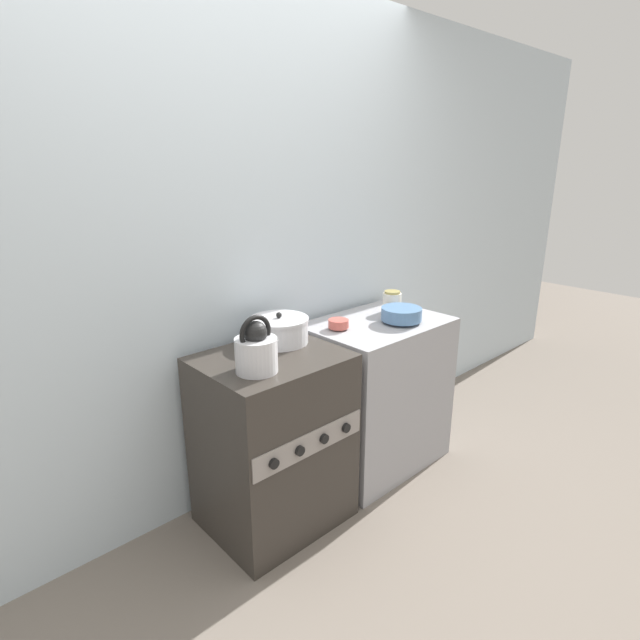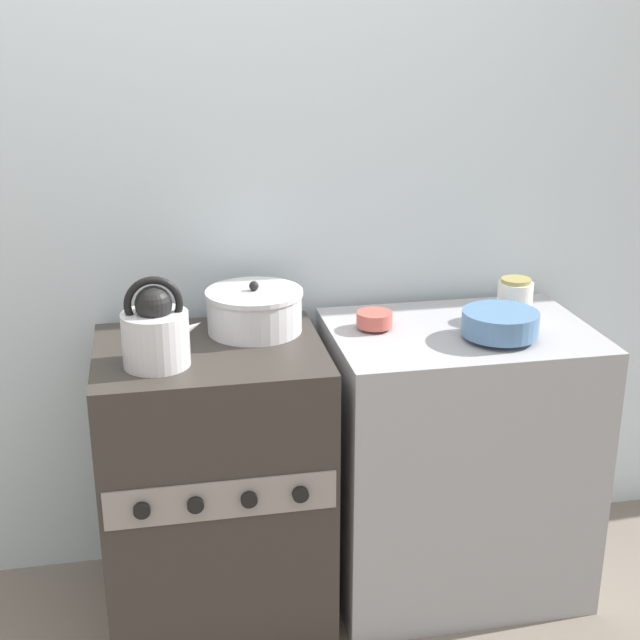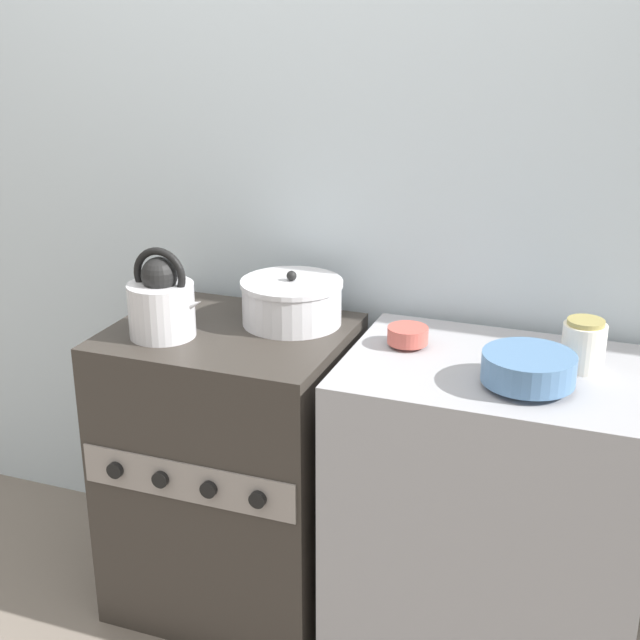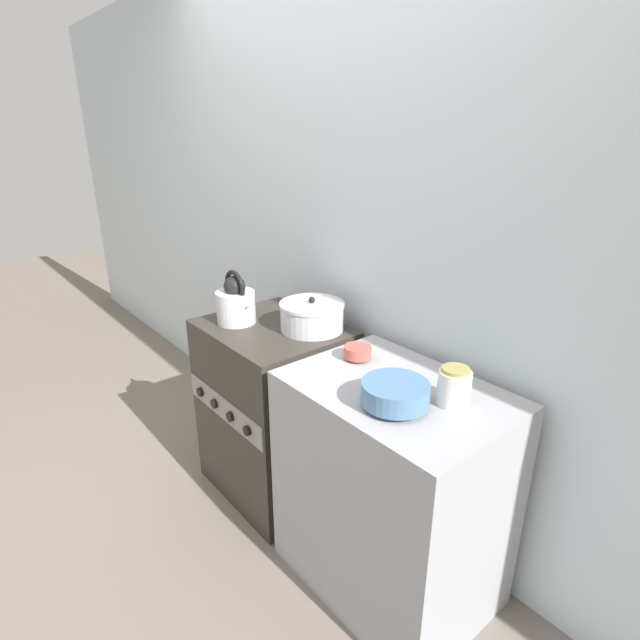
# 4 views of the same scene
# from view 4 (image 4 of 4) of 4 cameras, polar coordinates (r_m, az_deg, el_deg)

# --- Properties ---
(ground_plane) EXTENTS (12.00, 12.00, 0.00)m
(ground_plane) POSITION_cam_4_polar(r_m,az_deg,el_deg) (2.56, -9.98, -20.14)
(ground_plane) COLOR #70665B
(wall_back) EXTENTS (7.00, 0.06, 2.50)m
(wall_back) POSITION_cam_4_polar(r_m,az_deg,el_deg) (2.32, 1.42, 10.51)
(wall_back) COLOR silver
(wall_back) RESTS_ON ground_plane
(stove) EXTENTS (0.63, 0.55, 0.85)m
(stove) POSITION_cam_4_polar(r_m,az_deg,el_deg) (2.42, -5.19, -10.11)
(stove) COLOR #332D28
(stove) RESTS_ON ground_plane
(counter) EXTENTS (0.76, 0.54, 0.85)m
(counter) POSITION_cam_4_polar(r_m,az_deg,el_deg) (1.97, 8.07, -18.60)
(counter) COLOR #99999E
(counter) RESTS_ON ground_plane
(kettle) EXTENTS (0.22, 0.18, 0.24)m
(kettle) POSITION_cam_4_polar(r_m,az_deg,el_deg) (2.26, -9.60, 1.99)
(kettle) COLOR silver
(kettle) RESTS_ON stove
(cooking_pot) EXTENTS (0.28, 0.28, 0.15)m
(cooking_pot) POSITION_cam_4_polar(r_m,az_deg,el_deg) (2.16, -0.92, 0.45)
(cooking_pot) COLOR silver
(cooking_pot) RESTS_ON stove
(enamel_bowl) EXTENTS (0.22, 0.22, 0.08)m
(enamel_bowl) POSITION_cam_4_polar(r_m,az_deg,el_deg) (1.60, 8.57, -8.26)
(enamel_bowl) COLOR #4C729E
(enamel_bowl) RESTS_ON counter
(small_ceramic_bowl) EXTENTS (0.11, 0.11, 0.05)m
(small_ceramic_bowl) POSITION_cam_4_polar(r_m,az_deg,el_deg) (1.90, 4.31, -3.64)
(small_ceramic_bowl) COLOR #B75147
(small_ceramic_bowl) RESTS_ON counter
(storage_jar) EXTENTS (0.10, 0.10, 0.13)m
(storage_jar) POSITION_cam_4_polar(r_m,az_deg,el_deg) (1.64, 15.08, -7.37)
(storage_jar) COLOR silver
(storage_jar) RESTS_ON counter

